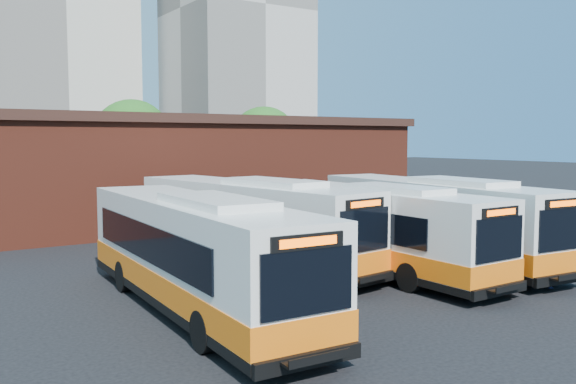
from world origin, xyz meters
TOP-DOWN VIEW (x-y plane):
  - ground at (0.00, 0.00)m, footprint 220.00×220.00m
  - bus_west at (-7.54, 0.52)m, footprint 3.14×12.93m
  - bus_midwest at (-3.00, 5.36)m, footprint 4.35×13.15m
  - bus_mideast at (0.40, 1.99)m, footprint 2.79×12.43m
  - bus_east at (3.96, 2.04)m, footprint 3.63×12.99m
  - transit_worker at (3.72, -3.44)m, footprint 0.58×0.75m
  - depot_building at (0.00, 20.00)m, footprint 28.60×12.60m
  - tree_mid at (2.00, 34.00)m, footprint 6.56×6.56m
  - tree_east at (13.00, 31.00)m, footprint 6.24×6.24m
  - tower_right at (30.00, 68.00)m, footprint 18.00×18.00m

SIDE VIEW (x-z plane):
  - ground at x=0.00m, z-range 0.00..0.00m
  - transit_worker at x=3.72m, z-range 0.00..1.84m
  - bus_mideast at x=0.40m, z-range -0.15..3.22m
  - bus_west at x=-7.54m, z-range -0.16..3.33m
  - bus_east at x=3.96m, z-range -0.16..3.34m
  - bus_midwest at x=-3.00m, z-range -0.16..3.37m
  - depot_building at x=0.00m, z-range 0.06..6.46m
  - tree_east at x=13.00m, z-range 0.85..8.81m
  - tree_mid at x=2.00m, z-range 0.90..9.26m
  - tower_right at x=30.00m, z-range -0.26..48.94m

